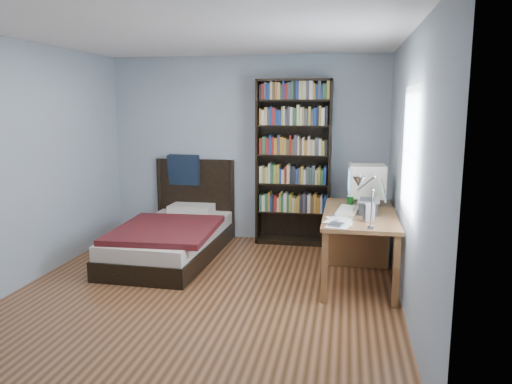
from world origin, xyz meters
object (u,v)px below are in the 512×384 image
desk (358,231)px  laptop (370,204)px  keyboard (348,211)px  soda_can (350,202)px  speaker (369,213)px  bed (174,235)px  desk_lamp (361,187)px  bookshelf (293,163)px  crt_monitor (366,182)px

desk → laptop: size_ratio=4.29×
keyboard → soda_can: size_ratio=4.08×
laptop → speaker: size_ratio=2.06×
bed → soda_can: bearing=-5.4°
desk_lamp → keyboard: size_ratio=1.11×
laptop → keyboard: (-0.23, 0.02, -0.09)m
laptop → bookshelf: bearing=125.5°
soda_can → speaker: bearing=-74.8°
laptop → speaker: 0.35m
desk_lamp → keyboard: desk_lamp is taller
bookshelf → desk: bearing=-45.2°
desk → desk_lamp: (-0.03, -1.48, 0.76)m
desk → crt_monitor: crt_monitor is taller
keyboard → speaker: 0.43m
speaker → desk: bearing=83.1°
desk_lamp → bed: desk_lamp is taller
desk_lamp → bookshelf: bookshelf is taller
crt_monitor → bookshelf: (-0.92, 0.81, 0.10)m
bed → desk: bearing=-1.0°
keyboard → bookshelf: bearing=126.5°
bed → desk_lamp: bearing=-34.4°
soda_can → bookshelf: size_ratio=0.06×
desk_lamp → bookshelf: bearing=109.4°
crt_monitor → speaker: size_ratio=2.61×
soda_can → desk: bearing=58.3°
laptop → soda_can: laptop is taller
speaker → bookshelf: (-0.92, 1.68, 0.28)m
speaker → bed: size_ratio=0.08×
keyboard → bookshelf: (-0.72, 1.31, 0.35)m
desk → keyboard: (-0.13, -0.46, 0.33)m
keyboard → bed: size_ratio=0.23×
bed → keyboard: bearing=-13.3°
keyboard → speaker: (0.21, -0.37, 0.07)m
desk_lamp → keyboard: 1.11m
desk_lamp → keyboard: (-0.10, 1.02, -0.43)m
soda_can → bed: size_ratio=0.06×
desk_lamp → bookshelf: size_ratio=0.25×
crt_monitor → bed: bearing=180.0°
bed → laptop: bearing=-12.5°
keyboard → bookshelf: size_ratio=0.23×
desk → soda_can: 0.42m
crt_monitor → laptop: crt_monitor is taller
laptop → bed: size_ratio=0.17×
desk → soda_can: soda_can is taller
soda_can → crt_monitor: bearing=49.9°
speaker → bed: bearing=147.1°
desk → laptop: (0.10, -0.48, 0.42)m
crt_monitor → bookshelf: 1.23m
crt_monitor → bed: size_ratio=0.21×
desk → speaker: speaker is taller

